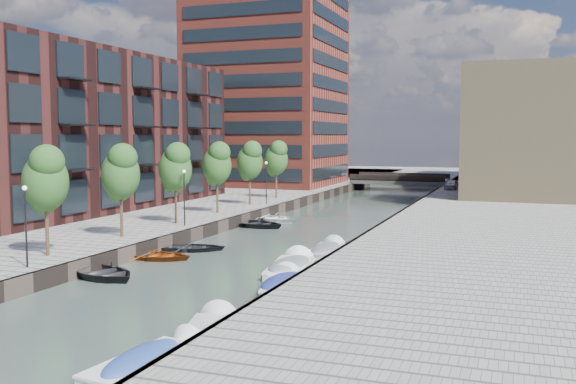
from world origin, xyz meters
The scene contains 31 objects.
water centered at (0.00, 40.00, 0.00)m, with size 300.00×300.00×0.00m, color #38473F.
quay_left centered at (-36.00, 40.00, 0.50)m, with size 60.00×140.00×1.00m, color gray.
quay_right centered at (16.00, 40.00, 0.50)m, with size 20.00×140.00×1.00m, color gray.
quay_wall_left centered at (-6.10, 40.00, 0.50)m, with size 0.25×140.00×1.00m, color #332823.
quay_wall_right centered at (6.10, 40.00, 0.50)m, with size 0.25×140.00×1.00m, color #332823.
far_closure centered at (0.00, 100.00, 0.50)m, with size 80.00×40.00×1.00m, color gray.
apartment_block centered at (-20.00, 30.00, 8.00)m, with size 8.00×38.00×14.00m, color black.
tower centered at (-17.00, 65.00, 16.00)m, with size 18.00×18.00×30.00m, color maroon.
tan_block_near centered at (16.00, 62.00, 8.00)m, with size 12.00×25.00×14.00m, color #907B58.
tan_block_far centered at (16.00, 88.00, 9.00)m, with size 12.00×20.00×16.00m, color #907B58.
bridge centered at (0.00, 72.00, 1.39)m, with size 13.00×6.00×1.30m.
tree_1 centered at (-8.50, 11.00, 5.31)m, with size 2.50×2.50×5.95m.
tree_2 centered at (-8.50, 18.00, 5.31)m, with size 2.50×2.50×5.95m.
tree_3 centered at (-8.50, 25.00, 5.31)m, with size 2.50×2.50×5.95m.
tree_4 centered at (-8.50, 32.00, 5.31)m, with size 2.50×2.50×5.95m.
tree_5 centered at (-8.50, 39.00, 5.31)m, with size 2.50×2.50×5.95m.
tree_6 centered at (-8.50, 46.00, 5.31)m, with size 2.50×2.50×5.95m.
lamp_0 centered at (-7.20, 8.00, 3.51)m, with size 0.24×0.24×4.12m.
lamp_1 centered at (-7.20, 24.00, 3.51)m, with size 0.24×0.24×4.12m.
lamp_2 centered at (-7.20, 40.00, 3.51)m, with size 0.24×0.24×4.12m.
sloop_0 centered at (-4.98, 10.98, 0.00)m, with size 3.64×5.10×1.06m, color black.
sloop_1 centered at (-4.31, 19.93, 0.00)m, with size 3.06×4.28×0.89m, color #232326.
sloop_2 centered at (-4.94, 16.51, 0.00)m, with size 3.14×4.40×0.91m, color #87380E.
sloop_3 centered at (-4.67, 35.41, 0.00)m, with size 3.38×4.73×0.98m, color white.
sloop_4 centered at (-4.71, 31.55, 0.00)m, with size 3.67×5.14×1.06m, color black.
motorboat_0 centered at (4.72, 0.44, 0.19)m, with size 2.21×4.87×1.57m.
motorboat_1 centered at (3.98, 16.14, 0.23)m, with size 2.81×5.88×1.88m.
motorboat_2 centered at (5.07, 3.99, 0.10)m, with size 2.93×5.15×1.63m.
motorboat_3 centered at (4.91, 12.27, 0.20)m, with size 2.83×5.10×1.61m.
motorboat_4 centered at (4.31, 22.11, 0.20)m, with size 1.98×4.94×1.61m.
car centered at (7.87, 63.95, 1.60)m, with size 1.42×3.54×1.20m, color #B2B3B7.
Camera 1 is at (16.07, -17.32, 7.58)m, focal length 40.00 mm.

